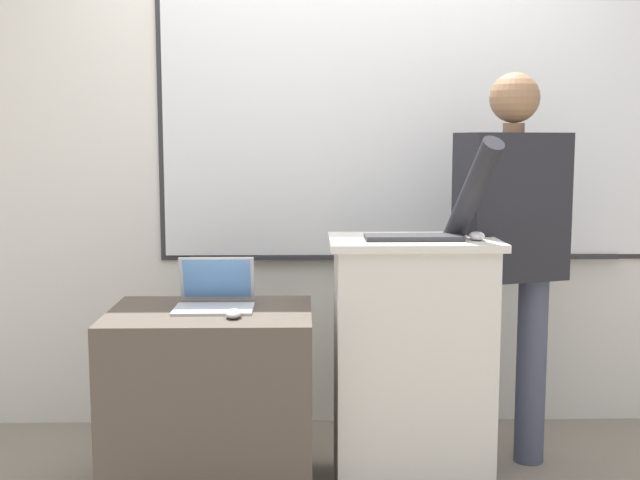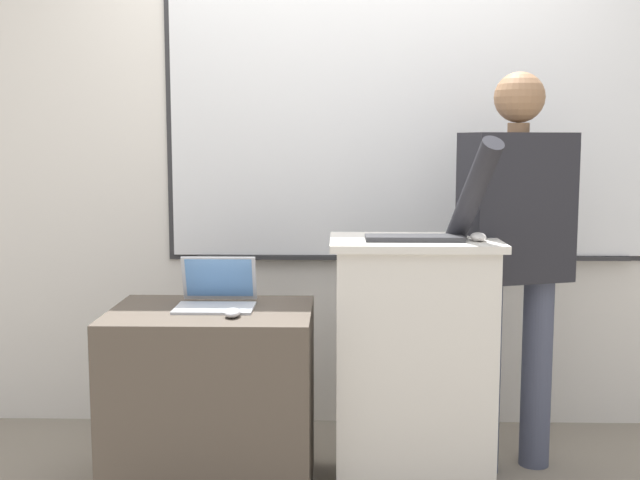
% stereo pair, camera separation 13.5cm
% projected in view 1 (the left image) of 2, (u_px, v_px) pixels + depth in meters
% --- Properties ---
extents(back_wall, '(6.40, 0.17, 2.68)m').
position_uv_depth(back_wall, '(344.00, 155.00, 3.97)').
color(back_wall, silver).
rests_on(back_wall, ground_plane).
extents(lectern_podium, '(0.67, 0.47, 1.03)m').
position_uv_depth(lectern_podium, '(411.00, 362.00, 3.27)').
color(lectern_podium, beige).
rests_on(lectern_podium, ground_plane).
extents(side_desk, '(0.80, 0.60, 0.75)m').
position_uv_depth(side_desk, '(211.00, 402.00, 3.21)').
color(side_desk, '#4C4238').
rests_on(side_desk, ground_plane).
extents(person_presenter, '(0.63, 0.65, 1.70)m').
position_uv_depth(person_presenter, '(511.00, 242.00, 3.40)').
color(person_presenter, '#474C60').
rests_on(person_presenter, ground_plane).
extents(laptop, '(0.31, 0.28, 0.20)m').
position_uv_depth(laptop, '(216.00, 292.00, 3.23)').
color(laptop, '#B7BABF').
rests_on(laptop, side_desk).
extents(wireless_keyboard, '(0.38, 0.14, 0.02)m').
position_uv_depth(wireless_keyboard, '(413.00, 237.00, 3.15)').
color(wireless_keyboard, '#2D2D30').
rests_on(wireless_keyboard, lectern_podium).
extents(computer_mouse_by_laptop, '(0.06, 0.10, 0.03)m').
position_uv_depth(computer_mouse_by_laptop, '(233.00, 314.00, 3.03)').
color(computer_mouse_by_laptop, '#BCBCC1').
rests_on(computer_mouse_by_laptop, side_desk).
extents(computer_mouse_by_keyboard, '(0.06, 0.10, 0.03)m').
position_uv_depth(computer_mouse_by_keyboard, '(477.00, 236.00, 3.14)').
color(computer_mouse_by_keyboard, silver).
rests_on(computer_mouse_by_keyboard, lectern_podium).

